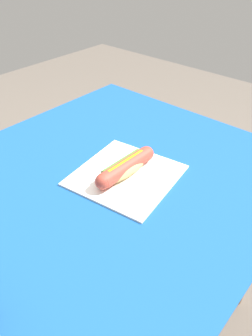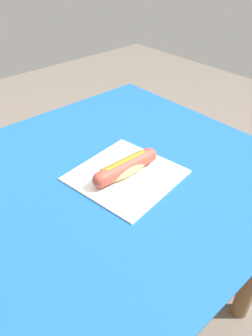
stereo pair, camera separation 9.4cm
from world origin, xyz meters
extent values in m
plane|color=#6B6056|center=(0.00, 0.00, 0.00)|extent=(6.00, 6.00, 0.00)
cylinder|color=brown|center=(0.46, 0.37, 0.37)|extent=(0.07, 0.07, 0.74)
cube|color=brown|center=(0.00, 0.00, 0.76)|extent=(1.07, 0.90, 0.03)
cube|color=#19519E|center=(0.00, 0.00, 0.78)|extent=(1.13, 0.96, 0.00)
cube|color=white|center=(0.07, -0.04, 0.78)|extent=(0.32, 0.32, 0.01)
ellipsoid|color=#DBB26B|center=(0.07, -0.04, 0.81)|extent=(0.18, 0.06, 0.05)
cylinder|color=#B24233|center=(0.07, -0.04, 0.81)|extent=(0.19, 0.05, 0.05)
sphere|color=#B24233|center=(0.17, -0.05, 0.81)|extent=(0.05, 0.05, 0.05)
sphere|color=#B24233|center=(-0.02, -0.04, 0.81)|extent=(0.05, 0.05, 0.05)
cube|color=yellow|center=(0.07, -0.04, 0.83)|extent=(0.14, 0.01, 0.00)
cylinder|color=#568433|center=(0.07, -0.03, 0.82)|extent=(0.15, 0.02, 0.02)
camera|label=1|loc=(-0.50, -0.54, 1.37)|focal=34.24mm
camera|label=2|loc=(-0.43, -0.61, 1.37)|focal=34.24mm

